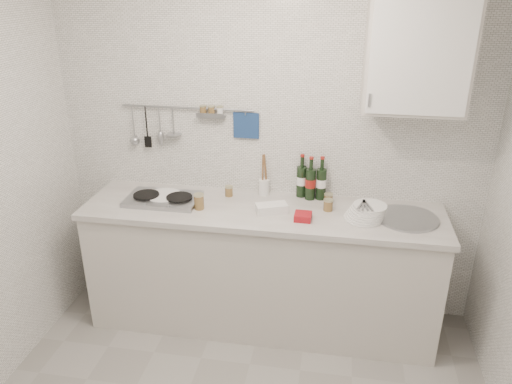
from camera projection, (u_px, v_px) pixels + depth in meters
back_wall at (269, 148)px, 3.51m from camera, size 3.00×0.02×2.50m
counter at (263, 270)px, 3.56m from camera, size 2.44×0.64×0.96m
wall_rail at (185, 121)px, 3.50m from camera, size 0.98×0.09×0.34m
wall_cabinet at (417, 52)px, 2.92m from camera, size 0.60×0.38×0.70m
plate_stack_hob at (163, 197)px, 3.50m from camera, size 0.26×0.26×0.03m
plate_stack_sink at (366, 212)px, 3.21m from camera, size 0.27×0.26×0.10m
wine_bottles at (311, 177)px, 3.47m from camera, size 0.21×0.11×0.31m
butter_dish at (271, 208)px, 3.30m from camera, size 0.23×0.17×0.06m
strawberry_punnet at (303, 217)px, 3.20m from camera, size 0.11×0.11×0.04m
utensil_crock at (264, 185)px, 3.55m from camera, size 0.08×0.08×0.31m
jar_a at (229, 191)px, 3.54m from camera, size 0.06×0.06×0.08m
jar_b at (328, 199)px, 3.42m from camera, size 0.06×0.06×0.07m
jar_c at (328, 205)px, 3.32m from camera, size 0.07×0.07×0.08m
jar_d at (199, 201)px, 3.34m from camera, size 0.07×0.07×0.11m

